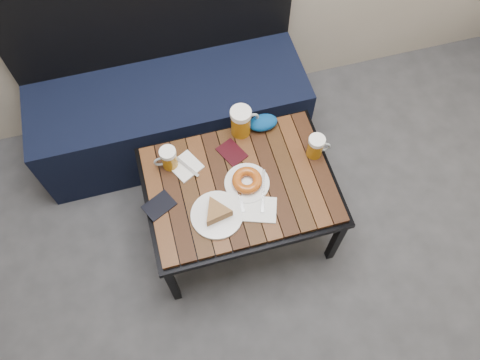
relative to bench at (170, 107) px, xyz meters
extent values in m
cube|color=black|center=(0.00, -0.02, -0.05)|extent=(1.40, 0.50, 0.45)
cube|color=black|center=(0.00, 0.21, 0.43)|extent=(1.40, 0.05, 0.50)
cube|color=black|center=(-0.18, -0.92, -0.06)|extent=(0.04, 0.03, 0.42)
cube|color=black|center=(0.60, -0.92, -0.06)|extent=(0.04, 0.03, 0.42)
cube|color=black|center=(-0.18, -0.36, -0.06)|extent=(0.04, 0.04, 0.42)
cube|color=black|center=(0.60, -0.36, -0.06)|extent=(0.04, 0.04, 0.42)
cube|color=black|center=(0.21, -0.64, 0.16)|extent=(0.84, 0.62, 0.03)
cube|color=#3D1E0D|center=(0.21, -0.64, 0.19)|extent=(0.80, 0.58, 0.02)
cylinder|color=#A1650D|center=(-0.06, -0.47, 0.25)|extent=(0.07, 0.07, 0.09)
cylinder|color=white|center=(-0.06, -0.47, 0.30)|extent=(0.07, 0.07, 0.02)
torus|color=#8C999E|center=(-0.10, -0.47, 0.25)|extent=(0.06, 0.01, 0.06)
cylinder|color=#A1650D|center=(0.29, -0.38, 0.26)|extent=(0.10, 0.10, 0.12)
cylinder|color=white|center=(0.29, -0.38, 0.34)|extent=(0.09, 0.09, 0.03)
torus|color=#8C999E|center=(0.34, -0.37, 0.26)|extent=(0.08, 0.03, 0.08)
cylinder|color=#A1650D|center=(0.57, -0.58, 0.25)|extent=(0.08, 0.08, 0.10)
cylinder|color=white|center=(0.57, -0.58, 0.31)|extent=(0.07, 0.07, 0.02)
torus|color=#8C999E|center=(0.61, -0.59, 0.25)|extent=(0.06, 0.02, 0.06)
cylinder|color=white|center=(0.08, -0.76, 0.21)|extent=(0.22, 0.22, 0.01)
cylinder|color=white|center=(0.24, -0.65, 0.21)|extent=(0.20, 0.20, 0.01)
torus|color=#97370D|center=(0.24, -0.65, 0.23)|extent=(0.13, 0.13, 0.04)
cube|color=#A5A8AD|center=(0.30, -0.71, 0.21)|extent=(0.08, 0.20, 0.00)
cube|color=#A5A8AD|center=(0.19, -0.71, 0.21)|extent=(0.03, 0.15, 0.00)
cube|color=white|center=(0.00, -0.50, 0.20)|extent=(0.16, 0.16, 0.01)
cube|color=#A5A8AD|center=(0.00, -0.50, 0.21)|extent=(0.10, 0.14, 0.00)
cube|color=white|center=(0.26, -0.79, 0.20)|extent=(0.17, 0.16, 0.01)
cube|color=black|center=(-0.15, -0.66, 0.20)|extent=(0.15, 0.14, 0.01)
cube|color=black|center=(0.22, -0.48, 0.20)|extent=(0.14, 0.15, 0.01)
ellipsoid|color=navy|center=(0.39, -0.38, 0.23)|extent=(0.14, 0.09, 0.06)
camera|label=1|loc=(-0.04, -1.55, 2.00)|focal=35.00mm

